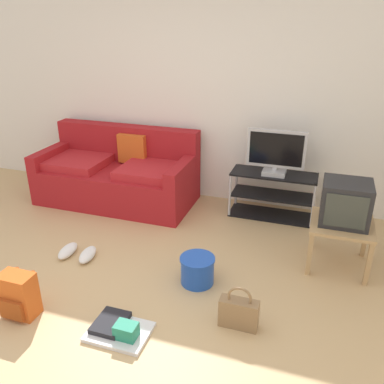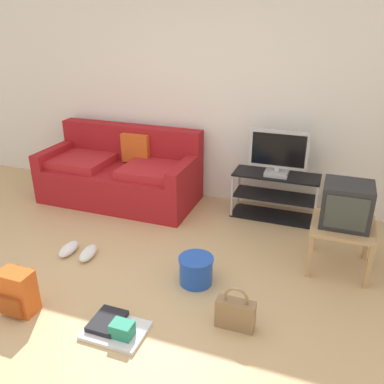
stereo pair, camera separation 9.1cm
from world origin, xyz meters
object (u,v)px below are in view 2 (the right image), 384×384
object	(u,v)px
couch	(122,174)
cleaning_bucket	(196,269)
tv_stand	(275,196)
side_table	(342,231)
flat_tv	(278,154)
crt_tv	(347,204)
floor_tray	(115,328)
sneakers_pair	(78,251)
handbag	(235,313)
backpack	(18,292)

from	to	relation	value
couch	cleaning_bucket	world-z (taller)	couch
tv_stand	side_table	bearing A→B (deg)	-48.68
couch	flat_tv	xyz separation A→B (m)	(1.90, 0.12, 0.44)
cleaning_bucket	flat_tv	bearing A→B (deg)	74.13
couch	crt_tv	world-z (taller)	couch
tv_stand	floor_tray	distance (m)	2.43
side_table	sneakers_pair	world-z (taller)	side_table
flat_tv	handbag	distance (m)	2.02
backpack	side_table	bearing A→B (deg)	51.54
handbag	cleaning_bucket	size ratio (longest dim) A/B	1.16
flat_tv	side_table	world-z (taller)	flat_tv
crt_tv	handbag	size ratio (longest dim) A/B	1.18
cleaning_bucket	sneakers_pair	world-z (taller)	cleaning_bucket
handbag	backpack	bearing A→B (deg)	-166.06
crt_tv	cleaning_bucket	size ratio (longest dim) A/B	1.36
backpack	floor_tray	size ratio (longest dim) A/B	0.81
couch	floor_tray	distance (m)	2.43
flat_tv	floor_tray	size ratio (longest dim) A/B	1.41
side_table	handbag	size ratio (longest dim) A/B	1.54
flat_tv	handbag	world-z (taller)	flat_tv
floor_tray	crt_tv	bearing A→B (deg)	44.30
couch	crt_tv	xyz separation A→B (m)	(2.63, -0.67, 0.31)
tv_stand	crt_tv	world-z (taller)	crt_tv
crt_tv	backpack	bearing A→B (deg)	-146.87
crt_tv	sneakers_pair	distance (m)	2.54
side_table	floor_tray	size ratio (longest dim) A/B	1.22
couch	tv_stand	bearing A→B (deg)	4.42
sneakers_pair	cleaning_bucket	bearing A→B (deg)	-0.99
cleaning_bucket	floor_tray	bearing A→B (deg)	-114.55
tv_stand	crt_tv	size ratio (longest dim) A/B	2.29
side_table	crt_tv	world-z (taller)	crt_tv
backpack	floor_tray	xyz separation A→B (m)	(0.82, 0.05, -0.14)
flat_tv	crt_tv	size ratio (longest dim) A/B	1.52
backpack	sneakers_pair	size ratio (longest dim) A/B	0.95
crt_tv	sneakers_pair	xyz separation A→B (m)	(-2.38, -0.67, -0.59)
handbag	floor_tray	distance (m)	0.90
side_table	backpack	world-z (taller)	side_table
couch	side_table	bearing A→B (deg)	-14.62
side_table	backpack	distance (m)	2.79
flat_tv	side_table	bearing A→B (deg)	-47.90
tv_stand	handbag	size ratio (longest dim) A/B	2.69
couch	cleaning_bucket	size ratio (longest dim) A/B	6.21
flat_tv	couch	bearing A→B (deg)	-176.25
cleaning_bucket	sneakers_pair	xyz separation A→B (m)	(-1.23, 0.02, -0.09)
tv_stand	flat_tv	size ratio (longest dim) A/B	1.50
backpack	cleaning_bucket	bearing A→B (deg)	53.86
flat_tv	backpack	bearing A→B (deg)	-124.68
crt_tv	cleaning_bucket	world-z (taller)	crt_tv
crt_tv	backpack	size ratio (longest dim) A/B	1.15
backpack	floor_tray	distance (m)	0.84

